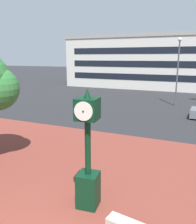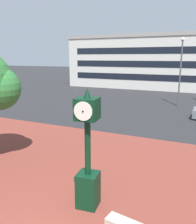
{
  "view_description": "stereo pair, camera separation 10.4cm",
  "coord_description": "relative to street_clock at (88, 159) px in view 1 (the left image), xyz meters",
  "views": [
    {
      "loc": [
        3.24,
        -2.98,
        4.74
      ],
      "look_at": [
        0.37,
        3.52,
        3.07
      ],
      "focal_mm": 37.8,
      "sensor_mm": 36.0,
      "label": 1
    },
    {
      "loc": [
        3.33,
        -2.94,
        4.74
      ],
      "look_at": [
        0.37,
        3.52,
        3.07
      ],
      "focal_mm": 37.8,
      "sensor_mm": 36.0,
      "label": 2
    }
  ],
  "objects": [
    {
      "name": "street_lamp_post",
      "position": [
        0.78,
        17.97,
        2.35
      ],
      "size": [
        0.36,
        0.36,
        6.52
      ],
      "color": "#4C4C51",
      "rests_on": "ground"
    },
    {
      "name": "plaza_brick_paving",
      "position": [
        -0.2,
        0.1,
        -1.64
      ],
      "size": [
        44.0,
        14.46,
        0.01
      ],
      "primitive_type": "cube",
      "color": "brown",
      "rests_on": "ground"
    },
    {
      "name": "street_clock",
      "position": [
        0.0,
        0.0,
        0.0
      ],
      "size": [
        0.72,
        0.77,
        3.86
      ],
      "rotation": [
        0.0,
        0.0,
        0.11
      ],
      "color": "black",
      "rests_on": "ground"
    },
    {
      "name": "civic_building",
      "position": [
        -2.21,
        33.42,
        2.37
      ],
      "size": [
        31.43,
        11.34,
        8.01
      ],
      "color": "beige",
      "rests_on": "ground"
    }
  ]
}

